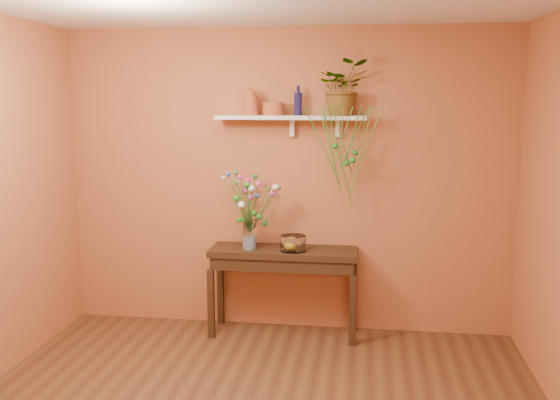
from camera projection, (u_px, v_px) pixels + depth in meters
room at (243, 226)px, 3.64m from camera, size 4.04×4.04×2.70m
sideboard at (283, 261)px, 5.49m from camera, size 1.28×0.41×0.78m
wall_shelf at (292, 118)px, 5.38m from camera, size 1.30×0.24×0.19m
terracotta_jug at (250, 103)px, 5.37m from camera, size 0.15×0.15×0.23m
terracotta_pot at (273, 109)px, 5.38m from camera, size 0.23×0.23×0.11m
blue_bottle at (298, 103)px, 5.36m from camera, size 0.07×0.07×0.25m
spider_plant at (343, 88)px, 5.29m from camera, size 0.51×0.47×0.47m
plant_fronds at (346, 150)px, 5.21m from camera, size 0.64×0.27×0.85m
glass_vase at (250, 237)px, 5.45m from camera, size 0.12×0.12×0.25m
bouquet at (252, 197)px, 5.34m from camera, size 0.53×0.40×0.55m
glass_bowl at (293, 244)px, 5.39m from camera, size 0.22×0.22×0.13m
lemon at (291, 246)px, 5.39m from camera, size 0.08×0.08×0.08m
carton at (252, 242)px, 5.46m from camera, size 0.06×0.05×0.12m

